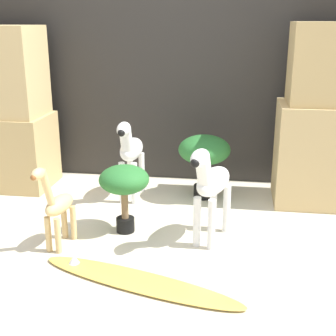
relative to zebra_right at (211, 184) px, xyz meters
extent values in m
plane|color=beige|center=(-0.49, -0.39, -0.40)|extent=(14.00, 14.00, 0.00)
cube|color=#2D2B28|center=(-0.49, 1.27, 0.70)|extent=(6.40, 0.08, 2.20)
cube|color=tan|center=(-1.88, 0.83, -0.09)|extent=(0.89, 0.52, 0.62)
cube|color=tan|center=(0.91, 0.83, -0.01)|extent=(0.89, 0.52, 0.79)
cylinder|color=white|center=(0.02, -0.11, -0.23)|extent=(0.05, 0.05, 0.33)
cylinder|color=white|center=(-0.08, -0.08, -0.23)|extent=(0.05, 0.05, 0.33)
cylinder|color=white|center=(0.10, 0.16, -0.23)|extent=(0.05, 0.05, 0.33)
cylinder|color=white|center=(0.01, 0.19, -0.23)|extent=(0.05, 0.05, 0.33)
ellipsoid|color=white|center=(0.01, 0.04, 0.00)|extent=(0.28, 0.44, 0.16)
cylinder|color=white|center=(-0.04, -0.12, 0.13)|extent=(0.13, 0.17, 0.22)
ellipsoid|color=white|center=(-0.06, -0.18, 0.22)|extent=(0.15, 0.20, 0.11)
sphere|color=black|center=(-0.08, -0.25, 0.21)|extent=(0.05, 0.05, 0.05)
cube|color=black|center=(-0.04, -0.12, 0.14)|extent=(0.05, 0.09, 0.18)
cylinder|color=white|center=(-0.63, 0.57, -0.23)|extent=(0.05, 0.05, 0.33)
cylinder|color=white|center=(-0.73, 0.57, -0.23)|extent=(0.05, 0.05, 0.33)
cylinder|color=white|center=(-0.63, 0.86, -0.23)|extent=(0.05, 0.05, 0.33)
cylinder|color=white|center=(-0.73, 0.86, -0.23)|extent=(0.05, 0.05, 0.33)
ellipsoid|color=white|center=(-0.68, 0.71, 0.00)|extent=(0.16, 0.40, 0.16)
cylinder|color=white|center=(-0.68, 0.54, 0.13)|extent=(0.09, 0.15, 0.22)
ellipsoid|color=white|center=(-0.68, 0.48, 0.22)|extent=(0.10, 0.18, 0.11)
sphere|color=black|center=(-0.68, 0.40, 0.21)|extent=(0.05, 0.05, 0.05)
cube|color=black|center=(-0.68, 0.54, 0.14)|extent=(0.02, 0.09, 0.18)
cylinder|color=tan|center=(-0.92, -0.30, -0.28)|extent=(0.04, 0.04, 0.23)
cylinder|color=tan|center=(-0.99, -0.29, -0.28)|extent=(0.04, 0.04, 0.23)
cylinder|color=tan|center=(-0.89, -0.10, -0.28)|extent=(0.04, 0.04, 0.23)
cylinder|color=tan|center=(-0.96, -0.09, -0.28)|extent=(0.04, 0.04, 0.23)
ellipsoid|color=tan|center=(-0.94, -0.20, -0.12)|extent=(0.15, 0.30, 0.11)
cylinder|color=tan|center=(-0.96, -0.32, 0.03)|extent=(0.06, 0.13, 0.26)
ellipsoid|color=tan|center=(-0.97, -0.40, 0.15)|extent=(0.08, 0.12, 0.07)
sphere|color=brown|center=(-0.98, -0.45, 0.15)|extent=(0.03, 0.03, 0.03)
cylinder|color=black|center=(-0.10, 0.78, -0.35)|extent=(0.16, 0.16, 0.10)
cylinder|color=brown|center=(-0.10, 0.78, -0.20)|extent=(0.05, 0.05, 0.19)
ellipsoid|color=#286B2D|center=(-0.10, 0.78, 0.01)|extent=(0.41, 0.41, 0.23)
cylinder|color=black|center=(-0.58, 0.06, -0.35)|extent=(0.13, 0.13, 0.10)
cylinder|color=brown|center=(-0.58, 0.06, -0.21)|extent=(0.05, 0.05, 0.19)
ellipsoid|color=#286B2D|center=(-0.58, 0.06, -0.02)|extent=(0.34, 0.34, 0.19)
ellipsoid|color=gold|center=(-0.35, -0.58, -0.39)|extent=(1.25, 0.56, 0.03)
cone|color=white|center=(-0.77, -0.46, -0.35)|extent=(0.08, 0.08, 0.05)
camera|label=1|loc=(0.15, -2.80, 1.00)|focal=50.00mm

